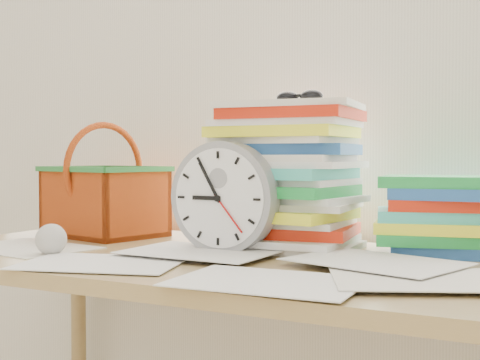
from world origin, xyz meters
The scene contains 9 objects.
curtain centered at (0.00, 1.98, 1.30)m, with size 2.40×0.01×2.50m, color white.
desk centered at (0.00, 1.60, 0.68)m, with size 1.40×0.70×0.75m.
paper_stack centered at (0.09, 1.76, 0.92)m, with size 0.33×0.27×0.33m, color white, non-canonical shape.
clock centered at (0.01, 1.62, 0.87)m, with size 0.24×0.24×0.05m, color gray.
sunglasses centered at (0.12, 1.78, 1.10)m, with size 0.13×0.11×0.03m, color black, non-canonical shape.
book_stack centered at (0.43, 1.82, 0.83)m, with size 0.28×0.22×0.17m, color white, non-canonical shape.
basket centered at (-0.43, 1.76, 0.90)m, with size 0.29×0.23×0.29m, color #C34A13, non-canonical shape.
crumpled_ball centered at (-0.31, 1.43, 0.78)m, with size 0.07×0.07×0.07m, color silver.
scattered_papers centered at (0.00, 1.60, 0.76)m, with size 1.26×0.42×0.02m, color white, non-canonical shape.
Camera 1 is at (0.70, 0.36, 0.96)m, focal length 50.00 mm.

